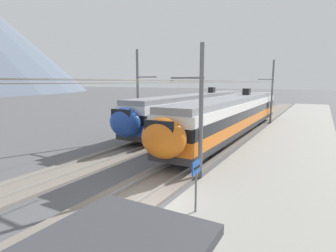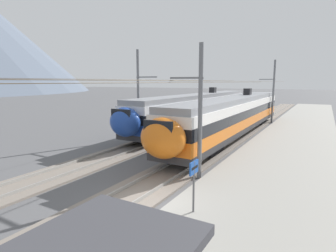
# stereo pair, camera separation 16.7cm
# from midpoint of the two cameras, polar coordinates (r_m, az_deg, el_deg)

# --- Properties ---
(ground_plane) EXTENTS (400.00, 400.00, 0.00)m
(ground_plane) POSITION_cam_midpoint_polar(r_m,az_deg,el_deg) (12.22, -4.65, -16.41)
(ground_plane) COLOR #565659
(platform_slab) EXTENTS (120.00, 6.63, 0.31)m
(platform_slab) POSITION_cam_midpoint_polar(r_m,az_deg,el_deg) (10.63, 16.20, -20.02)
(platform_slab) COLOR gray
(platform_slab) RESTS_ON ground
(track_near) EXTENTS (120.00, 3.00, 0.28)m
(track_near) POSITION_cam_midpoint_polar(r_m,az_deg,el_deg) (12.80, -8.96, -14.93)
(track_near) COLOR slate
(track_near) RESTS_ON ground
(track_far) EXTENTS (120.00, 3.00, 0.28)m
(track_far) POSITION_cam_midpoint_polar(r_m,az_deg,el_deg) (16.58, -24.34, -9.95)
(track_far) COLOR slate
(track_far) RESTS_ON ground
(train_near_platform) EXTENTS (28.39, 2.91, 4.27)m
(train_near_platform) POSITION_cam_midpoint_polar(r_m,az_deg,el_deg) (27.02, 13.42, 2.49)
(train_near_platform) COLOR #2D2D30
(train_near_platform) RESTS_ON track_near
(train_far_track) EXTENTS (28.85, 2.88, 4.27)m
(train_far_track) POSITION_cam_midpoint_polar(r_m,az_deg,el_deg) (32.55, 5.98, 3.80)
(train_far_track) COLOR #2D2D30
(train_far_track) RESTS_ON track_far
(catenary_mast_mid) EXTENTS (47.35, 1.98, 7.28)m
(catenary_mast_mid) POSITION_cam_midpoint_polar(r_m,az_deg,el_deg) (14.76, 6.11, 3.45)
(catenary_mast_mid) COLOR slate
(catenary_mast_mid) RESTS_ON ground
(catenary_mast_east) EXTENTS (47.35, 1.98, 7.97)m
(catenary_mast_east) POSITION_cam_midpoint_polar(r_m,az_deg,el_deg) (37.27, 20.56, 6.86)
(catenary_mast_east) COLOR slate
(catenary_mast_east) RESTS_ON ground
(catenary_mast_far_side) EXTENTS (47.35, 2.17, 8.11)m
(catenary_mast_far_side) POSITION_cam_midpoint_polar(r_m,az_deg,el_deg) (25.10, -6.23, 6.70)
(catenary_mast_far_side) COLOR slate
(catenary_mast_far_side) RESTS_ON ground
(platform_sign) EXTENTS (0.70, 0.08, 2.03)m
(platform_sign) POSITION_cam_midpoint_polar(r_m,az_deg,el_deg) (10.56, 5.41, -10.07)
(platform_sign) COLOR #59595B
(platform_sign) RESTS_ON platform_slab
(passenger_walking) EXTENTS (0.53, 0.22, 1.69)m
(passenger_walking) POSITION_cam_midpoint_polar(r_m,az_deg,el_deg) (8.09, -6.05, -20.72)
(passenger_walking) COLOR #383842
(passenger_walking) RESTS_ON platform_slab
(handbag_beside_passenger) EXTENTS (0.32, 0.18, 0.39)m
(handbag_beside_passenger) POSITION_cam_midpoint_polar(r_m,az_deg,el_deg) (8.78, -2.39, -24.21)
(handbag_beside_passenger) COLOR maroon
(handbag_beside_passenger) RESTS_ON platform_slab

